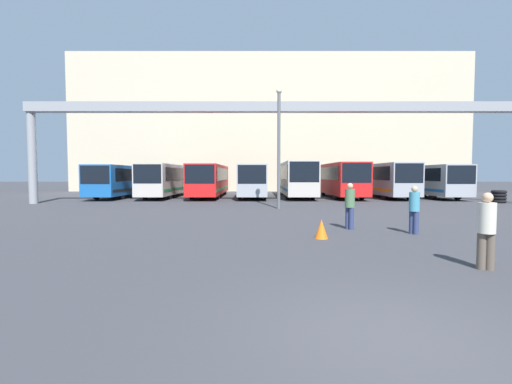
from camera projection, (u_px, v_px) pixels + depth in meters
ground_plane at (391, 341)px, 4.44m from camera, size 200.00×200.00×0.00m
building_backdrop at (268, 128)px, 49.29m from camera, size 51.56×12.00×17.65m
overhead_gantry at (280, 117)px, 25.11m from camera, size 37.25×0.80×7.45m
bus_slot_0 at (124, 179)px, 32.91m from camera, size 2.56×11.66×2.97m
bus_slot_1 at (167, 179)px, 33.14m from camera, size 2.45×12.15×3.08m
bus_slot_2 at (210, 179)px, 33.08m from camera, size 2.60×12.02×3.05m
bus_slot_3 at (253, 179)px, 32.08m from camera, size 2.49×10.03×3.02m
bus_slot_4 at (296, 177)px, 32.92m from camera, size 2.60×11.72×3.30m
bus_slot_5 at (341, 178)px, 32.07m from camera, size 2.58×10.03×3.19m
bus_slot_6 at (385, 178)px, 32.13m from camera, size 2.49×10.14×3.15m
bus_slot_7 at (429, 179)px, 32.20m from camera, size 2.50×10.28×2.99m
pedestrian_near_center at (350, 205)px, 13.44m from camera, size 0.38×0.38×1.83m
pedestrian_mid_left at (414, 209)px, 12.36m from camera, size 0.36×0.36×1.75m
pedestrian_near_right at (487, 229)px, 7.71m from camera, size 0.36×0.36×1.75m
traffic_cone at (322, 229)px, 11.52m from camera, size 0.44×0.44×0.65m
tire_stack at (499, 197)px, 26.09m from camera, size 1.04×1.04×0.96m
lamp_post at (279, 143)px, 21.40m from camera, size 0.36×0.36×7.54m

